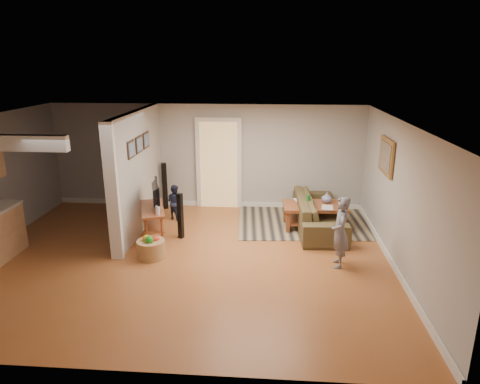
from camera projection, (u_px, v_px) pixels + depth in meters
name	position (u px, v px, depth m)	size (l,w,h in m)	color
ground	(184.00, 258.00, 7.84)	(7.50, 7.50, 0.00)	#9C5527
room_shell	(129.00, 174.00, 7.89)	(7.54, 6.02, 2.52)	#B2AFAB
area_rug	(305.00, 222.00, 9.59)	(2.95, 2.15, 0.01)	black
sofa	(318.00, 228.00, 9.26)	(2.36, 0.92, 0.69)	#4F3F27
coffee_table	(315.00, 209.00, 9.18)	(1.38, 0.87, 0.79)	brown
tv_console	(153.00, 211.00, 8.40)	(0.74, 1.19, 0.96)	brown
speaker_left	(180.00, 216.00, 8.60)	(0.09, 0.09, 0.95)	black
speaker_right	(165.00, 186.00, 10.31)	(0.11, 0.11, 1.14)	black
toy_basket	(151.00, 248.00, 7.81)	(0.51, 0.51, 0.46)	olive
child	(338.00, 266.00, 7.55)	(0.46, 0.30, 1.27)	slate
toddler	(176.00, 219.00, 9.78)	(0.39, 0.31, 0.81)	#1C213B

